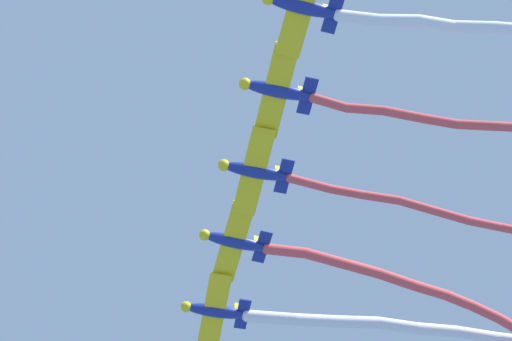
# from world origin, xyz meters

# --- Properties ---
(airplane_lead) EXTENTS (6.52, 5.65, 1.76)m
(airplane_lead) POSITION_xyz_m (-12.00, -3.15, 66.51)
(airplane_lead) COLOR navy
(smoke_trail_lead) EXTENTS (22.05, 26.37, 3.96)m
(smoke_trail_lead) POSITION_xyz_m (-23.74, 11.88, 68.07)
(smoke_trail_lead) COLOR white
(airplane_left_wing) EXTENTS (6.27, 5.82, 1.76)m
(airplane_left_wing) POSITION_xyz_m (-7.30, 0.92, 66.81)
(airplane_left_wing) COLOR navy
(smoke_trail_left_wing) EXTENTS (19.49, 16.04, 1.54)m
(smoke_trail_left_wing) POSITION_xyz_m (-17.82, 11.12, 67.13)
(smoke_trail_left_wing) COLOR #DB4C4C
(airplane_right_wing) EXTENTS (6.39, 5.72, 1.76)m
(airplane_right_wing) POSITION_xyz_m (-2.60, 4.99, 66.51)
(airplane_right_wing) COLOR navy
(smoke_trail_right_wing) EXTENTS (14.45, 16.60, 1.34)m
(smoke_trail_right_wing) POSITION_xyz_m (-11.11, 14.91, 66.16)
(smoke_trail_right_wing) COLOR #DB4C4C
(airplane_slot) EXTENTS (6.38, 5.72, 1.76)m
(airplane_slot) POSITION_xyz_m (2.09, 9.06, 66.81)
(airplane_slot) COLOR navy
(smoke_trail_slot) EXTENTS (11.07, 15.17, 1.25)m
(smoke_trail_slot) POSITION_xyz_m (-4.76, 18.17, 66.42)
(smoke_trail_slot) COLOR #DB4C4C
(airplane_trail) EXTENTS (6.31, 5.77, 1.76)m
(airplane_trail) POSITION_xyz_m (6.79, 13.14, 66.51)
(airplane_trail) COLOR navy
(smoke_trail_trail) EXTENTS (10.90, 16.63, 3.09)m
(smoke_trail_trail) POSITION_xyz_m (-0.08, 22.78, 67.50)
(smoke_trail_trail) COLOR white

